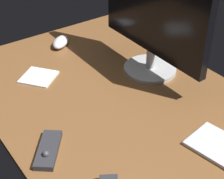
% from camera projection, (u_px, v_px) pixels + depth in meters
% --- Properties ---
extents(desk, '(1.40, 0.84, 0.02)m').
position_uv_depth(desk, '(130.00, 112.00, 1.27)').
color(desk, brown).
rests_on(desk, ground).
extents(monitor, '(0.53, 0.21, 0.44)m').
position_uv_depth(monitor, '(154.00, 15.00, 1.33)').
color(monitor, '#B9B9B9').
rests_on(monitor, desk).
extents(computer_mouse, '(0.12, 0.13, 0.04)m').
position_uv_depth(computer_mouse, '(61.00, 42.00, 1.63)').
color(computer_mouse, silver).
rests_on(computer_mouse, desk).
extents(media_remote, '(0.16, 0.14, 0.03)m').
position_uv_depth(media_remote, '(48.00, 150.00, 1.09)').
color(media_remote, '#2D2D33').
rests_on(media_remote, desk).
extents(notepad, '(0.17, 0.17, 0.01)m').
position_uv_depth(notepad, '(39.00, 77.00, 1.42)').
color(notepad, white).
rests_on(notepad, desk).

